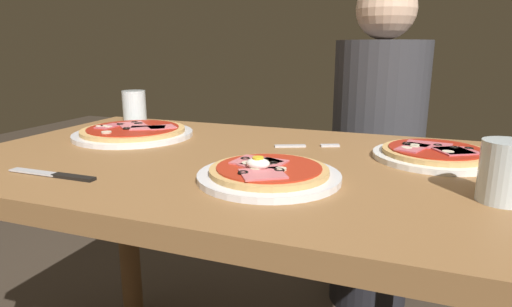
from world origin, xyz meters
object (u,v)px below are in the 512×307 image
(pizza_across_left, at_px, (134,132))
(water_glass_far, at_px, (504,176))
(pizza_foreground, at_px, (268,173))
(water_glass_near, at_px, (135,109))
(diner_person, at_px, (376,160))
(knife, at_px, (57,175))
(dining_table, at_px, (235,208))
(pizza_across_right, at_px, (435,154))
(fork, at_px, (302,146))

(pizza_across_left, relative_size, water_glass_far, 3.25)
(pizza_foreground, xyz_separation_m, water_glass_near, (-0.59, 0.42, 0.03))
(water_glass_far, distance_m, diner_person, 0.89)
(pizza_across_left, xyz_separation_m, knife, (0.09, -0.36, -0.01))
(dining_table, relative_size, pizza_foreground, 4.65)
(water_glass_near, relative_size, knife, 0.52)
(pizza_across_right, xyz_separation_m, fork, (-0.30, 0.01, -0.01))
(fork, bearing_deg, knife, -132.41)
(water_glass_far, bearing_deg, fork, 146.61)
(dining_table, relative_size, water_glass_far, 12.56)
(water_glass_far, bearing_deg, knife, -169.28)
(fork, relative_size, diner_person, 0.13)
(pizza_foreground, relative_size, water_glass_far, 2.70)
(diner_person, bearing_deg, pizza_across_right, 106.14)
(water_glass_near, distance_m, knife, 0.58)
(fork, bearing_deg, dining_table, -126.47)
(pizza_foreground, distance_m, diner_person, 0.87)
(pizza_foreground, relative_size, water_glass_near, 2.58)
(knife, relative_size, diner_person, 0.17)
(water_glass_near, xyz_separation_m, knife, (0.22, -0.54, -0.04))
(fork, xyz_separation_m, diner_person, (0.13, 0.57, -0.17))
(pizza_across_left, distance_m, knife, 0.37)
(water_glass_near, height_order, water_glass_far, water_glass_near)
(knife, bearing_deg, water_glass_near, 111.92)
(pizza_foreground, bearing_deg, knife, -162.17)
(pizza_across_left, relative_size, knife, 1.62)
(dining_table, bearing_deg, pizza_across_left, 162.13)
(dining_table, distance_m, pizza_foreground, 0.22)
(pizza_foreground, xyz_separation_m, pizza_across_right, (0.29, 0.26, -0.00))
(fork, bearing_deg, water_glass_near, 166.35)
(pizza_foreground, height_order, diner_person, diner_person)
(pizza_across_left, height_order, water_glass_far, water_glass_far)
(dining_table, height_order, water_glass_far, water_glass_far)
(water_glass_far, height_order, fork, water_glass_far)
(water_glass_far, bearing_deg, diner_person, 107.45)
(water_glass_near, distance_m, water_glass_far, 1.05)
(knife, height_order, diner_person, diner_person)
(pizza_across_left, xyz_separation_m, water_glass_far, (0.85, -0.22, 0.03))
(pizza_foreground, xyz_separation_m, knife, (-0.38, -0.12, -0.01))
(knife, bearing_deg, diner_person, 63.01)
(pizza_across_left, distance_m, pizza_across_right, 0.76)
(pizza_foreground, height_order, pizza_across_left, pizza_foreground)
(pizza_foreground, bearing_deg, fork, 92.19)
(pizza_across_left, distance_m, water_glass_far, 0.87)
(fork, height_order, knife, knife)
(water_glass_far, height_order, knife, water_glass_far)
(pizza_across_right, distance_m, fork, 0.30)
(fork, bearing_deg, water_glass_far, -33.39)
(dining_table, xyz_separation_m, knife, (-0.25, -0.25, 0.12))
(pizza_across_left, xyz_separation_m, pizza_across_right, (0.75, 0.03, 0.00))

